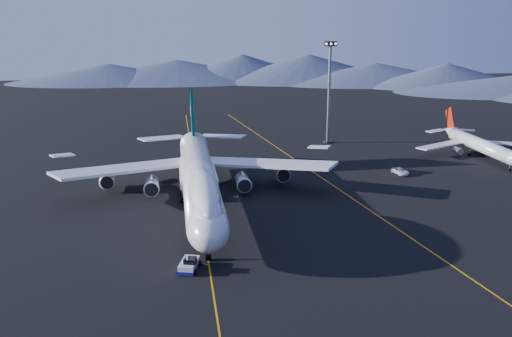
{
  "coord_description": "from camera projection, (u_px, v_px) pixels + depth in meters",
  "views": [
    {
      "loc": [
        -4.31,
        -107.75,
        36.07
      ],
      "look_at": [
        11.91,
        4.48,
        6.0
      ],
      "focal_mm": 40.0,
      "sensor_mm": 36.0,
      "label": 1
    }
  ],
  "objects": [
    {
      "name": "second_jet",
      "position": [
        478.0,
        144.0,
        152.44
      ],
      "size": [
        34.13,
        38.56,
        10.97
      ],
      "rotation": [
        0.0,
        0.0,
        0.27
      ],
      "color": "silver",
      "rests_on": "ground"
    },
    {
      "name": "taxiway_line_main",
      "position": [
        200.0,
        206.0,
        112.92
      ],
      "size": [
        0.25,
        220.0,
        0.01
      ],
      "primitive_type": "cube",
      "color": "orange",
      "rests_on": "ground"
    },
    {
      "name": "service_van",
      "position": [
        400.0,
        171.0,
        135.48
      ],
      "size": [
        3.26,
        5.63,
        1.48
      ],
      "primitive_type": "imported",
      "rotation": [
        0.0,
        0.0,
        0.16
      ],
      "color": "silver",
      "rests_on": "ground"
    },
    {
      "name": "floodlight_mast",
      "position": [
        329.0,
        92.0,
        166.17
      ],
      "size": [
        3.65,
        2.74,
        29.53
      ],
      "rotation": [
        0.0,
        0.0,
        -0.34
      ],
      "color": "black",
      "rests_on": "ground"
    },
    {
      "name": "pushback_tug",
      "position": [
        189.0,
        265.0,
        84.11
      ],
      "size": [
        3.71,
        5.28,
        2.09
      ],
      "rotation": [
        0.0,
        0.0,
        -0.27
      ],
      "color": "silver",
      "rests_on": "ground"
    },
    {
      "name": "boeing_747",
      "position": [
        199.0,
        177.0,
        111.46
      ],
      "size": [
        59.62,
        72.43,
        19.37
      ],
      "color": "silver",
      "rests_on": "ground"
    },
    {
      "name": "taxiway_line_side",
      "position": [
        333.0,
        185.0,
        126.63
      ],
      "size": [
        28.08,
        198.09,
        0.01
      ],
      "primitive_type": "cube",
      "rotation": [
        0.0,
        0.0,
        0.14
      ],
      "color": "orange",
      "rests_on": "ground"
    },
    {
      "name": "ground",
      "position": [
        200.0,
        206.0,
        112.92
      ],
      "size": [
        500.0,
        500.0,
        0.0
      ],
      "primitive_type": "plane",
      "color": "black",
      "rests_on": "ground"
    }
  ]
}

